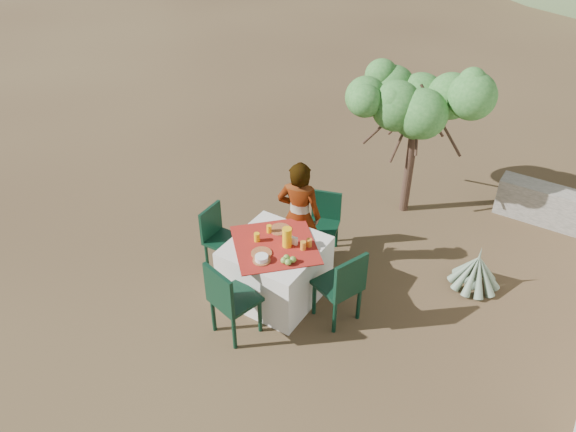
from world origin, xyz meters
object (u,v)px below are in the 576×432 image
object	(u,v)px
chair_far	(324,220)
chair_left	(218,235)
chair_near	(229,298)
person	(299,216)
agave	(476,272)
chair_right	(343,285)
juice_pitcher	(287,237)
shrub_tree	(423,111)
table	(275,270)

from	to	relation	value
chair_far	chair_left	size ratio (longest dim) A/B	0.98
chair_near	person	xyz separation A→B (m)	(-0.01, 1.46, 0.21)
chair_left	agave	bearing A→B (deg)	-66.26
chair_far	chair_right	size ratio (longest dim) A/B	0.87
person	juice_pitcher	bearing A→B (deg)	91.27
shrub_tree	agave	bearing A→B (deg)	-41.34
table	chair_right	distance (m)	0.89
table	chair_left	distance (m)	0.91
chair_right	agave	world-z (taller)	chair_right
chair_right	shrub_tree	bearing A→B (deg)	-153.84
chair_near	juice_pitcher	distance (m)	0.96
person	chair_far	bearing A→B (deg)	-121.30
chair_left	juice_pitcher	xyz separation A→B (m)	(1.04, -0.02, 0.40)
agave	juice_pitcher	xyz separation A→B (m)	(-1.87, -1.39, 0.66)
chair_far	chair_left	distance (m)	1.40
chair_right	chair_far	bearing A→B (deg)	-120.72
person	agave	bearing A→B (deg)	-175.89
table	agave	world-z (taller)	table
person	agave	distance (m)	2.28
table	chair_left	size ratio (longest dim) A/B	1.50
chair_left	table	bearing A→B (deg)	-95.86
table	chair_right	xyz separation A→B (m)	(0.88, 0.03, 0.16)
chair_near	agave	bearing A→B (deg)	-118.15
shrub_tree	table	bearing A→B (deg)	-104.18
chair_far	chair_right	bearing A→B (deg)	-69.22
person	agave	size ratio (longest dim) A/B	2.26
chair_far	chair_right	xyz separation A→B (m)	(0.83, -1.06, 0.07)
chair_far	juice_pitcher	size ratio (longest dim) A/B	3.47
chair_far	juice_pitcher	bearing A→B (deg)	-102.73
agave	juice_pitcher	size ratio (longest dim) A/B	2.75
chair_left	person	world-z (taller)	person
table	person	bearing A→B (deg)	95.52
person	shrub_tree	xyz separation A→B (m)	(0.72, 1.98, 0.82)
chair_right	person	bearing A→B (deg)	-101.35
chair_near	chair_left	xyz separation A→B (m)	(-0.85, 0.89, -0.07)
chair_far	juice_pitcher	xyz separation A→B (m)	(0.08, -1.04, 0.41)
person	chair_right	bearing A→B (deg)	130.04
chair_near	agave	size ratio (longest dim) A/B	1.47
chair_near	juice_pitcher	bearing A→B (deg)	-87.77
table	chair_left	bearing A→B (deg)	175.63
juice_pitcher	table	bearing A→B (deg)	-158.32
chair_right	person	xyz separation A→B (m)	(-0.94, 0.60, 0.22)
table	chair_left	xyz separation A→B (m)	(-0.90, 0.07, 0.10)
chair_near	person	world-z (taller)	person
juice_pitcher	agave	bearing A→B (deg)	36.57
chair_left	shrub_tree	world-z (taller)	shrub_tree
chair_far	table	bearing A→B (deg)	-109.93
chair_left	person	bearing A→B (deg)	-57.78
chair_far	chair_left	world-z (taller)	chair_left
table	chair_far	xyz separation A→B (m)	(0.05, 1.09, 0.09)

